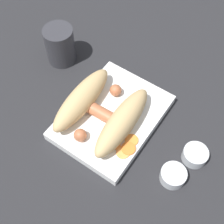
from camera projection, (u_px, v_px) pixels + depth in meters
The scene contains 8 objects.
ground_plane at pixel (112, 120), 0.67m from camera, with size 3.00×3.00×0.00m, color #232326.
food_tray at pixel (112, 117), 0.66m from camera, with size 0.23×0.18×0.02m.
bread_roll at pixel (101, 110), 0.63m from camera, with size 0.19×0.15×0.05m.
sausage at pixel (99, 112), 0.64m from camera, with size 0.16×0.13×0.03m.
pickled_veggies at pixel (124, 146), 0.61m from camera, with size 0.07×0.07×0.00m.
condiment_cup_near at pixel (173, 176), 0.59m from camera, with size 0.05×0.05×0.03m.
condiment_cup_far at pixel (195, 155), 0.62m from camera, with size 0.05×0.05×0.03m.
drink_glass at pixel (60, 45), 0.73m from camera, with size 0.07×0.07×0.09m.
Camera 1 is at (-0.28, -0.19, 0.58)m, focal length 50.00 mm.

